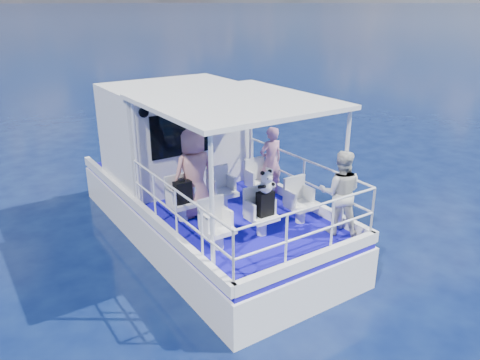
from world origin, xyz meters
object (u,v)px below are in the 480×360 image
passenger_stbd_aft (340,193)px  panda (266,182)px  passenger_port_fwd (194,173)px  backpack_center (265,204)px

passenger_stbd_aft → panda: passenger_stbd_aft is taller
passenger_port_fwd → passenger_stbd_aft: 2.72m
passenger_stbd_aft → backpack_center: size_ratio=3.45×
panda → backpack_center: bearing=64.6°
passenger_port_fwd → backpack_center: (0.63, -1.42, -0.26)m
passenger_port_fwd → backpack_center: size_ratio=3.90×
backpack_center → panda: bearing=-115.4°
panda → passenger_stbd_aft: bearing=-27.5°
backpack_center → passenger_port_fwd: bearing=114.0°
passenger_stbd_aft → panda: (-1.17, 0.61, 0.26)m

